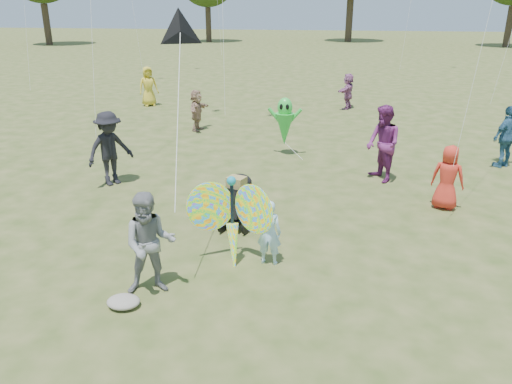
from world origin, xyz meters
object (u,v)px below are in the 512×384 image
adult_man (150,244)px  jogging_stroller (238,198)px  crowd_c (507,137)px  butterfly_kite (232,220)px  child_girl (269,232)px  alien_kite (285,124)px  crowd_g (148,86)px  crowd_j (348,91)px  crowd_d (197,110)px  crowd_a (448,177)px  crowd_b (110,149)px  crowd_e (383,144)px

adult_man → jogging_stroller: adult_man is taller
crowd_c → butterfly_kite: crowd_c is taller
child_girl → alien_kite: (-0.46, 6.71, 0.37)m
crowd_c → alien_kite: (-6.18, 0.15, 0.11)m
crowd_g → butterfly_kite: size_ratio=0.96×
butterfly_kite → adult_man: bearing=-132.4°
crowd_j → jogging_stroller: 12.86m
crowd_d → butterfly_kite: butterfly_kite is taller
child_girl → crowd_a: 4.74m
butterfly_kite → crowd_j: bearing=81.6°
crowd_g → crowd_d: bearing=-85.1°
crowd_c → crowd_j: crowd_c is taller
butterfly_kite → child_girl: bearing=4.0°
alien_kite → crowd_j: bearing=75.4°
child_girl → crowd_c: bearing=-126.9°
crowd_d → alien_kite: (3.42, -2.60, 0.24)m
adult_man → jogging_stroller: bearing=54.3°
crowd_d → crowd_b: bearing=-179.6°
crowd_a → adult_man: bearing=59.9°
crowd_b → butterfly_kite: 5.18m
crowd_b → crowd_c: 10.65m
child_girl → crowd_d: crowd_d is taller
child_girl → crowd_a: (3.54, 3.15, 0.13)m
crowd_j → jogging_stroller: size_ratio=1.34×
adult_man → butterfly_kite: size_ratio=0.94×
crowd_j → crowd_a: bearing=30.8°
child_girl → crowd_j: crowd_j is taller
crowd_a → butterfly_kite: bearing=57.6°
adult_man → crowd_e: 7.20m
child_girl → crowd_e: crowd_e is taller
child_girl → crowd_b: bearing=-33.4°
crowd_b → alien_kite: size_ratio=1.07×
crowd_e → jogging_stroller: (-3.09, -3.33, -0.36)m
adult_man → crowd_b: bearing=102.6°
alien_kite → crowd_a: bearing=-41.6°
adult_man → jogging_stroller: size_ratio=1.49×
child_girl → crowd_b: 5.65m
crowd_e → alien_kite: 3.30m
adult_man → crowd_d: (-2.19, 10.51, -0.11)m
crowd_a → crowd_g: bearing=-23.4°
child_girl → crowd_g: size_ratio=0.70×
butterfly_kite → alien_kite: 6.76m
child_girl → crowd_g: 15.22m
crowd_a → crowd_d: bearing=-19.5°
crowd_d → crowd_e: size_ratio=0.75×
crowd_d → jogging_stroller: size_ratio=1.29×
crowd_e → alien_kite: (-2.71, 1.89, -0.01)m
crowd_b → crowd_d: 5.90m
adult_man → crowd_b: size_ratio=0.90×
crowd_c → crowd_a: bearing=21.2°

